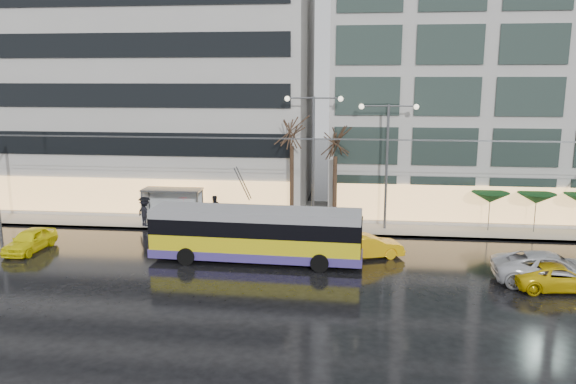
# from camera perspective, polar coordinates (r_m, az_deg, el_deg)

# --- Properties ---
(ground) EXTENTS (140.00, 140.00, 0.00)m
(ground) POSITION_cam_1_polar(r_m,az_deg,el_deg) (29.61, -2.86, -9.00)
(ground) COLOR black
(ground) RESTS_ON ground
(sidewalk) EXTENTS (80.00, 10.00, 0.15)m
(sidewalk) POSITION_cam_1_polar(r_m,az_deg,el_deg) (42.70, 2.81, -2.46)
(sidewalk) COLOR gray
(sidewalk) RESTS_ON ground
(kerb) EXTENTS (80.00, 0.10, 0.15)m
(kerb) POSITION_cam_1_polar(r_m,az_deg,el_deg) (37.92, 2.33, -4.26)
(kerb) COLOR slate
(kerb) RESTS_ON ground
(building_left) EXTENTS (34.00, 14.00, 22.00)m
(building_left) POSITION_cam_1_polar(r_m,az_deg,el_deg) (50.72, -17.87, 11.84)
(building_left) COLOR #A9A6A2
(building_left) RESTS_ON sidewalk
(building_right) EXTENTS (32.00, 14.00, 25.00)m
(building_right) POSITION_cam_1_polar(r_m,az_deg,el_deg) (48.62, 24.39, 13.19)
(building_right) COLOR #A9A6A2
(building_right) RESTS_ON sidewalk
(trolleybus) EXTENTS (12.13, 4.91, 5.58)m
(trolleybus) POSITION_cam_1_polar(r_m,az_deg,el_deg) (32.18, -3.26, -4.48)
(trolleybus) COLOR yellow
(trolleybus) RESTS_ON ground
(catenary) EXTENTS (42.24, 5.12, 7.00)m
(catenary) POSITION_cam_1_polar(r_m,az_deg,el_deg) (36.00, 0.67, 1.72)
(catenary) COLOR #595B60
(catenary) RESTS_ON ground
(bus_shelter) EXTENTS (4.20, 1.60, 2.51)m
(bus_shelter) POSITION_cam_1_polar(r_m,az_deg,el_deg) (41.06, -12.08, -0.57)
(bus_shelter) COLOR #595B60
(bus_shelter) RESTS_ON sidewalk
(street_lamp_near) EXTENTS (3.96, 0.36, 9.03)m
(street_lamp_near) POSITION_cam_1_polar(r_m,az_deg,el_deg) (38.50, 2.59, 4.96)
(street_lamp_near) COLOR #595B60
(street_lamp_near) RESTS_ON sidewalk
(street_lamp_far) EXTENTS (3.96, 0.36, 8.53)m
(street_lamp_far) POSITION_cam_1_polar(r_m,az_deg,el_deg) (38.52, 10.05, 4.39)
(street_lamp_far) COLOR #595B60
(street_lamp_far) RESTS_ON sidewalk
(tree_a) EXTENTS (3.20, 3.20, 8.40)m
(tree_a) POSITION_cam_1_polar(r_m,az_deg,el_deg) (38.72, 0.40, 6.64)
(tree_a) COLOR black
(tree_a) RESTS_ON sidewalk
(tree_b) EXTENTS (3.20, 3.20, 7.70)m
(tree_b) POSITION_cam_1_polar(r_m,az_deg,el_deg) (38.78, 4.86, 5.59)
(tree_b) COLOR black
(tree_b) RESTS_ON sidewalk
(parasol_a) EXTENTS (2.50, 2.50, 2.65)m
(parasol_a) POSITION_cam_1_polar(r_m,az_deg,el_deg) (40.29, 19.85, -0.53)
(parasol_a) COLOR #595B60
(parasol_a) RESTS_ON sidewalk
(parasol_b) EXTENTS (2.50, 2.50, 2.65)m
(parasol_b) POSITION_cam_1_polar(r_m,az_deg,el_deg) (41.10, 23.92, -0.61)
(parasol_b) COLOR #595B60
(parasol_b) RESTS_ON sidewalk
(taxi_a) EXTENTS (1.78, 4.10, 1.38)m
(taxi_a) POSITION_cam_1_polar(r_m,az_deg,el_deg) (37.66, -24.74, -4.47)
(taxi_a) COLOR #FFF30D
(taxi_a) RESTS_ON ground
(taxi_b) EXTENTS (4.44, 2.71, 1.38)m
(taxi_b) POSITION_cam_1_polar(r_m,az_deg,el_deg) (33.36, 8.06, -5.47)
(taxi_b) COLOR #FFB80D
(taxi_b) RESTS_ON ground
(taxi_c) EXTENTS (4.81, 2.60, 1.28)m
(taxi_c) POSITION_cam_1_polar(r_m,az_deg,el_deg) (31.31, 25.79, -7.77)
(taxi_c) COLOR #E2BD0B
(taxi_c) RESTS_ON ground
(sedan_silver) EXTENTS (5.94, 3.03, 1.61)m
(sedan_silver) POSITION_cam_1_polar(r_m,az_deg,el_deg) (31.87, 25.19, -7.08)
(sedan_silver) COLOR silver
(sedan_silver) RESTS_ON ground
(pedestrian_a) EXTENTS (0.99, 1.01, 2.19)m
(pedestrian_a) POSITION_cam_1_polar(r_m,az_deg,el_deg) (39.54, -10.54, -1.45)
(pedestrian_a) COLOR black
(pedestrian_a) RESTS_ON sidewalk
(pedestrian_b) EXTENTS (1.13, 1.02, 1.90)m
(pedestrian_b) POSITION_cam_1_polar(r_m,az_deg,el_deg) (40.99, -7.50, -1.67)
(pedestrian_b) COLOR black
(pedestrian_b) RESTS_ON sidewalk
(pedestrian_c) EXTENTS (1.44, 1.23, 2.11)m
(pedestrian_c) POSITION_cam_1_polar(r_m,az_deg,el_deg) (40.60, -14.35, -1.79)
(pedestrian_c) COLOR black
(pedestrian_c) RESTS_ON sidewalk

